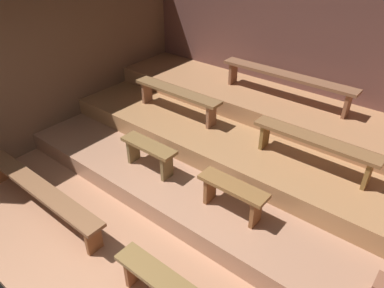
# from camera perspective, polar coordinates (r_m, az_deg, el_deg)

# --- Properties ---
(ground) EXTENTS (6.42, 5.22, 0.08)m
(ground) POSITION_cam_1_polar(r_m,az_deg,el_deg) (5.13, 2.45, -7.33)
(ground) COLOR #AC7656
(wall_back) EXTENTS (6.42, 0.06, 2.51)m
(wall_back) POSITION_cam_1_polar(r_m,az_deg,el_deg) (6.23, 15.57, 12.75)
(wall_back) COLOR brown
(wall_back) RESTS_ON ground
(wall_left) EXTENTS (0.06, 5.22, 2.51)m
(wall_left) POSITION_cam_1_polar(r_m,az_deg,el_deg) (6.38, -18.60, 12.71)
(wall_left) COLOR brown
(wall_left) RESTS_ON ground
(platform_lower) EXTENTS (5.62, 3.19, 0.27)m
(platform_lower) POSITION_cam_1_polar(r_m,az_deg,el_deg) (5.44, 6.42, -2.62)
(platform_lower) COLOR #A8785C
(platform_lower) RESTS_ON ground
(platform_middle) EXTENTS (5.62, 2.24, 0.27)m
(platform_middle) POSITION_cam_1_polar(r_m,az_deg,el_deg) (5.63, 9.24, 1.80)
(platform_middle) COLOR #A7764B
(platform_middle) RESTS_ON platform_lower
(platform_upper) EXTENTS (5.62, 1.17, 0.27)m
(platform_upper) POSITION_cam_1_polar(r_m,az_deg,el_deg) (5.93, 12.17, 6.11)
(platform_upper) COLOR #AC764D
(platform_upper) RESTS_ON platform_middle
(bench_floor_left) EXTENTS (2.32, 0.25, 0.41)m
(bench_floor_left) POSITION_cam_1_polar(r_m,az_deg,el_deg) (4.92, -23.15, -6.79)
(bench_floor_left) COLOR brown
(bench_floor_left) RESTS_ON ground
(bench_lower_left) EXTENTS (0.85, 0.25, 0.41)m
(bench_lower_left) POSITION_cam_1_polar(r_m,az_deg,el_deg) (4.87, -6.89, -1.09)
(bench_lower_left) COLOR brown
(bench_lower_left) RESTS_ON platform_lower
(bench_lower_right) EXTENTS (0.85, 0.25, 0.41)m
(bench_lower_right) POSITION_cam_1_polar(r_m,az_deg,el_deg) (4.18, 6.48, -7.62)
(bench_lower_right) COLOR brown
(bench_lower_right) RESTS_ON platform_lower
(bench_middle_left) EXTENTS (1.60, 0.25, 0.41)m
(bench_middle_left) POSITION_cam_1_polar(r_m,az_deg,el_deg) (5.69, -2.43, 7.86)
(bench_middle_left) COLOR brown
(bench_middle_left) RESTS_ON platform_middle
(bench_middle_right) EXTENTS (1.60, 0.25, 0.41)m
(bench_middle_right) POSITION_cam_1_polar(r_m,az_deg,el_deg) (4.68, 18.93, 0.10)
(bench_middle_right) COLOR brown
(bench_middle_right) RESTS_ON platform_middle
(bench_upper_center) EXTENTS (2.17, 0.25, 0.41)m
(bench_upper_center) POSITION_cam_1_polar(r_m,az_deg,el_deg) (5.75, 14.81, 10.13)
(bench_upper_center) COLOR brown
(bench_upper_center) RESTS_ON platform_upper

